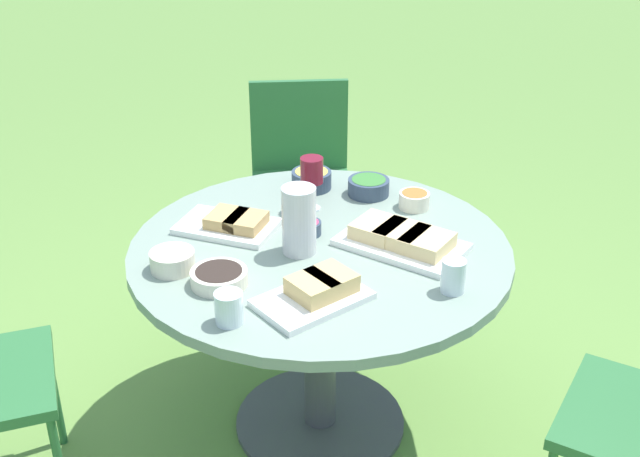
% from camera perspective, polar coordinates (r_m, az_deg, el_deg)
% --- Properties ---
extents(ground_plane, '(40.00, 40.00, 0.00)m').
position_cam_1_polar(ground_plane, '(2.95, 0.00, -13.63)').
color(ground_plane, '#668E42').
extents(dining_table, '(1.21, 1.21, 0.72)m').
position_cam_1_polar(dining_table, '(2.60, 0.00, -3.71)').
color(dining_table, '#4C4C51').
rests_on(dining_table, ground_plane).
extents(chair_far_back, '(0.47, 0.49, 0.89)m').
position_cam_1_polar(chair_far_back, '(3.61, -1.37, 4.42)').
color(chair_far_back, '#2D6B38').
rests_on(chair_far_back, ground_plane).
extents(water_pitcher, '(0.11, 0.11, 0.22)m').
position_cam_1_polar(water_pitcher, '(2.45, -1.50, 0.60)').
color(water_pitcher, silver).
rests_on(water_pitcher, dining_table).
extents(wine_glass, '(0.08, 0.08, 0.19)m').
position_cam_1_polar(wine_glass, '(2.71, -0.59, 4.05)').
color(wine_glass, silver).
rests_on(wine_glass, dining_table).
extents(platter_bread_main, '(0.35, 0.36, 0.07)m').
position_cam_1_polar(platter_bread_main, '(2.24, -0.17, -4.48)').
color(platter_bread_main, white).
rests_on(platter_bread_main, dining_table).
extents(platter_charcuterie, '(0.40, 0.45, 0.07)m').
position_cam_1_polar(platter_charcuterie, '(2.52, 5.82, -0.76)').
color(platter_charcuterie, white).
rests_on(platter_charcuterie, dining_table).
extents(platter_sandwich_side, '(0.28, 0.36, 0.06)m').
position_cam_1_polar(platter_sandwich_side, '(2.63, -6.33, 0.36)').
color(platter_sandwich_side, white).
rests_on(platter_sandwich_side, dining_table).
extents(bowl_fries, '(0.14, 0.14, 0.07)m').
position_cam_1_polar(bowl_fries, '(2.91, -0.61, 3.57)').
color(bowl_fries, '#334256').
rests_on(bowl_fries, dining_table).
extents(bowl_salad, '(0.15, 0.15, 0.06)m').
position_cam_1_polar(bowl_salad, '(2.86, 3.47, 3.04)').
color(bowl_salad, '#334256').
rests_on(bowl_salad, dining_table).
extents(bowl_olives, '(0.17, 0.17, 0.05)m').
position_cam_1_polar(bowl_olives, '(2.34, -7.19, -3.42)').
color(bowl_olives, beige).
rests_on(bowl_olives, dining_table).
extents(bowl_dip_red, '(0.09, 0.09, 0.04)m').
position_cam_1_polar(bowl_dip_red, '(2.59, -0.94, 0.10)').
color(bowl_dip_red, '#334256').
rests_on(bowl_dip_red, dining_table).
extents(bowl_dip_cream, '(0.13, 0.13, 0.06)m').
position_cam_1_polar(bowl_dip_cream, '(2.43, -10.46, -2.18)').
color(bowl_dip_cream, beige).
rests_on(bowl_dip_cream, dining_table).
extents(bowl_roasted_veg, '(0.11, 0.11, 0.06)m').
position_cam_1_polar(bowl_roasted_veg, '(2.78, 6.72, 2.08)').
color(bowl_roasted_veg, beige).
rests_on(bowl_roasted_veg, dining_table).
extents(cup_water_near, '(0.07, 0.07, 0.10)m').
position_cam_1_polar(cup_water_near, '(2.30, 9.45, -3.35)').
color(cup_water_near, silver).
rests_on(cup_water_near, dining_table).
extents(cup_water_far, '(0.08, 0.08, 0.09)m').
position_cam_1_polar(cup_water_far, '(2.15, -6.50, -5.63)').
color(cup_water_far, silver).
rests_on(cup_water_far, dining_table).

